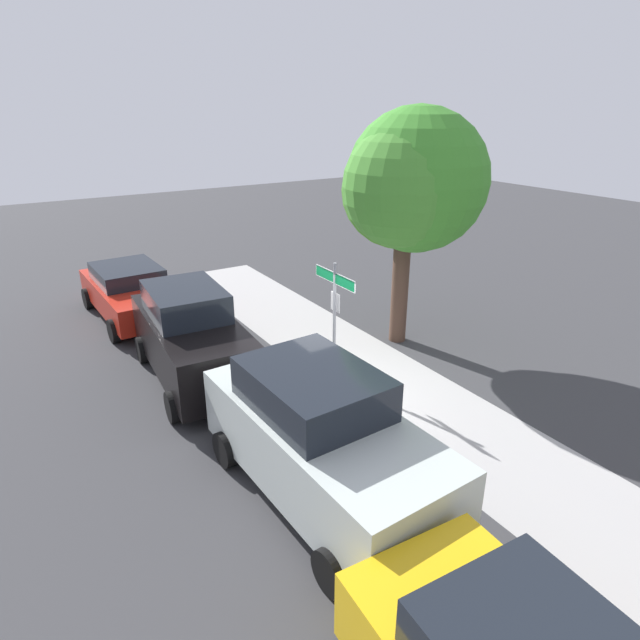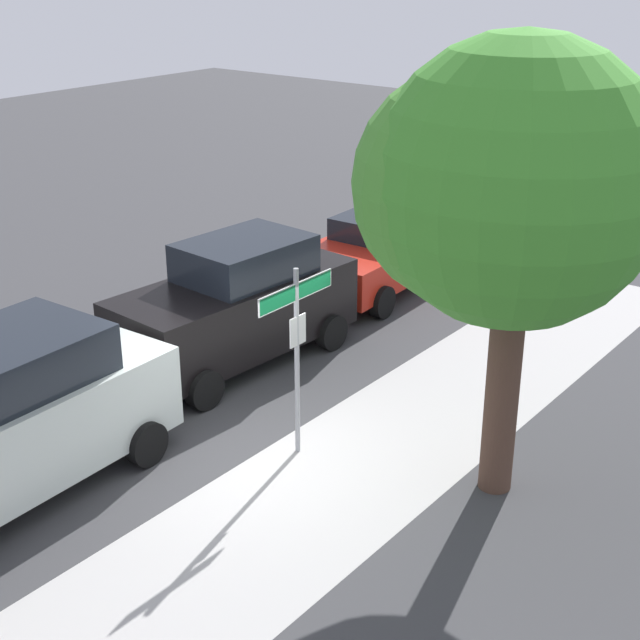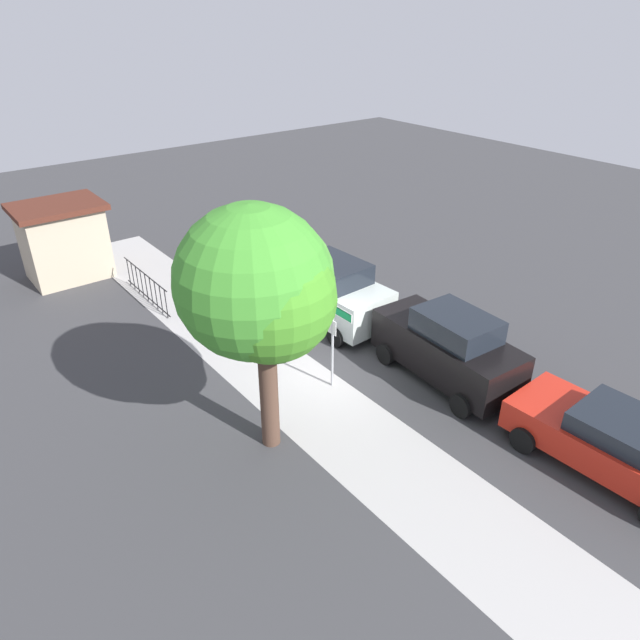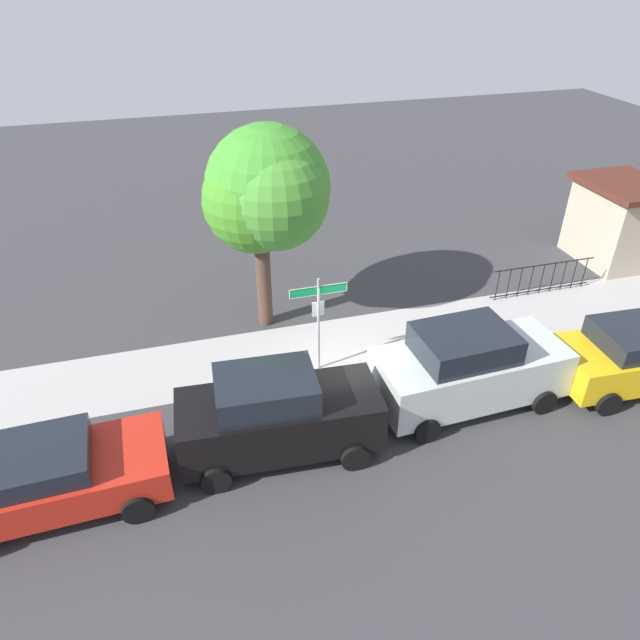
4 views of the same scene
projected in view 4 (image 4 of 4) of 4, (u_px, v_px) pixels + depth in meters
The scene contains 9 objects.
ground_plane at pixel (339, 374), 15.51m from camera, with size 60.00×60.00×0.00m, color #38383A.
sidewalk_strip at pixel (391, 336), 17.02m from camera, with size 24.00×2.60×0.00m, color #A8A5A2.
street_sign at pixel (318, 307), 14.69m from camera, with size 1.50×0.07×2.75m.
shade_tree at pixel (266, 194), 15.40m from camera, with size 3.49×3.59×5.87m.
car_red at pixel (50, 476), 11.50m from camera, with size 4.51×2.28×1.50m.
car_black at pixel (277, 415), 12.58m from camera, with size 4.48×2.16×2.14m.
car_silver at pixel (468, 367), 14.00m from camera, with size 4.70×2.28×2.14m.
iron_fence at pixel (542, 278), 18.82m from camera, with size 3.64×0.04×1.07m.
utility_shed at pixel (617, 221), 20.41m from camera, with size 2.57×3.13×2.88m.
Camera 4 is at (-3.85, -11.65, 9.61)m, focal length 32.61 mm.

